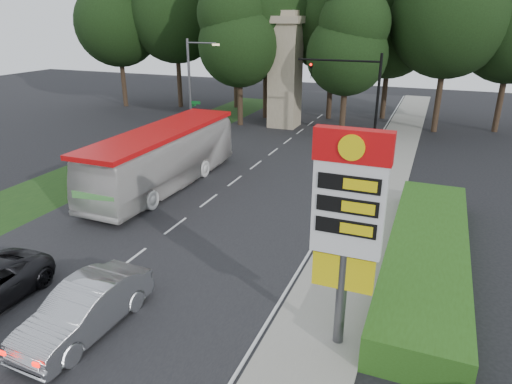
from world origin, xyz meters
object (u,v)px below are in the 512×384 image
at_px(gas_station_pylon, 348,214).
at_px(monument, 285,70).
at_px(traffic_signal_mast, 360,89).
at_px(streetlight_signs, 192,86).
at_px(transit_bus, 164,158).
at_px(sedan_silver, 85,309).

distance_m(gas_station_pylon, monument, 30.17).
xyz_separation_m(traffic_signal_mast, monument, (-7.68, 6.00, 0.43)).
height_order(gas_station_pylon, streetlight_signs, streetlight_signs).
relative_size(monument, transit_bus, 0.80).
relative_size(streetlight_signs, monument, 0.80).
height_order(traffic_signal_mast, streetlight_signs, streetlight_signs).
height_order(traffic_signal_mast, monument, monument).
bearing_deg(streetlight_signs, transit_bus, -70.53).
distance_m(traffic_signal_mast, streetlight_signs, 12.83).
relative_size(gas_station_pylon, traffic_signal_mast, 0.95).
height_order(streetlight_signs, transit_bus, streetlight_signs).
bearing_deg(traffic_signal_mast, transit_bus, -127.76).
xyz_separation_m(streetlight_signs, sedan_silver, (8.49, -22.41, -3.62)).
distance_m(traffic_signal_mast, transit_bus, 15.28).
bearing_deg(transit_bus, traffic_signal_mast, 53.01).
xyz_separation_m(monument, transit_bus, (-1.50, -17.86, -3.36)).
bearing_deg(gas_station_pylon, monument, 111.80).
bearing_deg(sedan_silver, traffic_signal_mast, 82.34).
relative_size(gas_station_pylon, streetlight_signs, 0.86).
bearing_deg(gas_station_pylon, streetlight_signs, 128.96).
bearing_deg(transit_bus, gas_station_pylon, -37.87).
height_order(traffic_signal_mast, sedan_silver, traffic_signal_mast).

